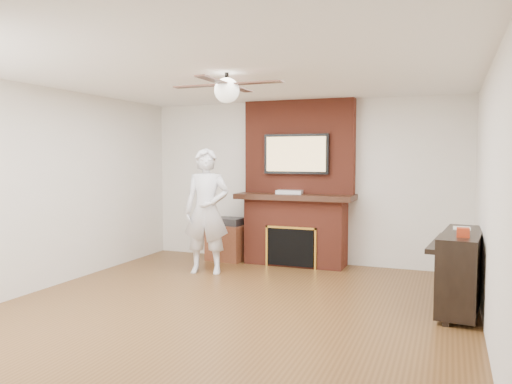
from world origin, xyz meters
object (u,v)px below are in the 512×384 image
at_px(fireplace, 297,199).
at_px(side_table, 229,240).
at_px(piano, 460,269).
at_px(person, 207,211).

relative_size(fireplace, side_table, 3.75).
bearing_deg(piano, fireplace, 150.74).
bearing_deg(fireplace, person, -134.03).
height_order(person, side_table, person).
distance_m(side_table, piano, 3.74).
distance_m(fireplace, piano, 2.86).
height_order(side_table, piano, piano).
height_order(fireplace, piano, fireplace).
relative_size(fireplace, person, 1.42).
bearing_deg(piano, side_table, 161.38).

